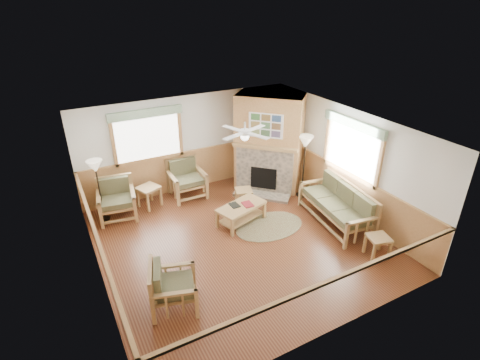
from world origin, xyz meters
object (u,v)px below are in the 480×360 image
sofa (336,205)px  floor_lamp_right (304,167)px  end_table_sofa (377,246)px  footstool (244,196)px  floor_lamp_left (100,191)px  armchair_back_left (117,200)px  armchair_left (174,286)px  coffee_table (241,214)px  end_table_chairs (149,197)px  armchair_back_right (187,179)px

sofa → floor_lamp_right: 1.55m
end_table_sofa → footstool: end_table_sofa is taller
floor_lamp_left → floor_lamp_right: size_ratio=0.91×
armchair_back_left → armchair_left: bearing=-77.0°
coffee_table → end_table_chairs: end_table_chairs is taller
floor_lamp_left → coffee_table: bearing=-30.7°
armchair_back_left → coffee_table: bearing=-24.0°
end_table_sofa → floor_lamp_left: bearing=138.7°
sofa → end_table_sofa: size_ratio=4.27×
sofa → footstool: (-1.50, 1.93, -0.30)m
floor_lamp_left → sofa: bearing=-29.5°
sofa → floor_lamp_right: floor_lamp_right is taller
end_table_sofa → floor_lamp_right: 3.03m
end_table_sofa → coffee_table: bearing=127.3°
armchair_back_right → floor_lamp_right: 3.21m
armchair_back_left → end_table_chairs: (0.85, 0.15, -0.21)m
footstool → end_table_chairs: bearing=156.6°
armchair_left → footstool: (2.90, 2.70, -0.26)m
armchair_back_left → armchair_left: armchair_back_left is taller
end_table_sofa → armchair_back_right: bearing=120.3°
coffee_table → armchair_left: bearing=-159.3°
floor_lamp_left → armchair_back_right: bearing=3.9°
end_table_sofa → footstool: size_ratio=1.14×
sofa → end_table_chairs: bearing=-120.0°
floor_lamp_right → floor_lamp_left: bearing=165.3°
floor_lamp_right → sofa: bearing=-94.1°
floor_lamp_left → floor_lamp_right: bearing=-14.7°
coffee_table → floor_lamp_left: bearing=132.1°
end_table_sofa → floor_lamp_left: size_ratio=0.31×
armchair_left → floor_lamp_right: (4.51, 2.26, 0.43)m
end_table_chairs → floor_lamp_right: bearing=-20.1°
armchair_back_left → footstool: armchair_back_left is taller
armchair_back_left → floor_lamp_left: floor_lamp_left is taller
sofa → end_table_chairs: sofa is taller
coffee_table → end_table_sofa: 3.19m
sofa → end_table_chairs: 4.80m
floor_lamp_left → footstool: bearing=-14.4°
armchair_left → end_table_sofa: 4.36m
armchair_back_left → coffee_table: armchair_back_left is taller
armchair_back_right → floor_lamp_left: bearing=-175.7°
armchair_back_right → end_table_sofa: (2.60, -4.45, -0.26)m
floor_lamp_right → armchair_back_right: bearing=152.0°
armchair_left → floor_lamp_right: 5.06m
armchair_back_left → floor_lamp_left: size_ratio=0.61×
armchair_left → coffee_table: 3.00m
armchair_left → footstool: size_ratio=2.08×
end_table_chairs → footstool: (2.30, -0.99, -0.10)m
footstool → end_table_sofa: bearing=-67.6°
armchair_back_left → coffee_table: 3.12m
end_table_sofa → floor_lamp_right: floor_lamp_right is taller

